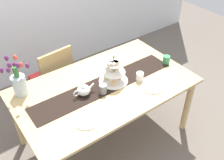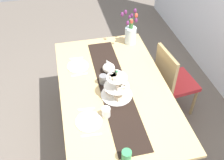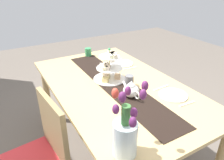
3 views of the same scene
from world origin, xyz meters
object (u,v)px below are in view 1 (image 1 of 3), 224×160
Objects in this scene: tiered_cake_stand at (113,72)px; teapot at (84,90)px; dining_table at (104,92)px; tulip_vase at (19,82)px; dinner_plate_left at (86,120)px; mug_white_text at (140,77)px; fork_left at (72,128)px; chair_left at (54,77)px; knife_right at (163,82)px; mug_orange at (166,60)px; fork_right at (142,92)px; dinner_plate_right at (152,87)px; knife_left at (100,113)px; mug_grey at (103,89)px.

tiered_cake_stand is 1.28× the size of teapot.
dining_table is 0.23m from tiered_cake_stand.
tulip_vase is 1.85× the size of dinner_plate_left.
mug_white_text reaches higher than dinner_plate_left.
fork_left is (-0.31, -0.31, -0.06)m from teapot.
mug_white_text is (0.57, -0.90, 0.30)m from chair_left.
tulip_vase is at bearing 115.32° from dinner_plate_left.
tulip_vase is at bearing 151.37° from knife_right.
knife_right is (0.52, -0.31, 0.09)m from dining_table.
dinner_plate_left is 1.35× the size of knife_right.
tiered_cake_stand is 0.68m from mug_orange.
dining_table is 0.63m from fork_left.
tiered_cake_stand is 0.35m from fork_right.
fork_left is (-0.66, -0.31, -0.11)m from tiered_cake_stand.
tiered_cake_stand reaches higher than fork_right.
fork_left is at bearing -75.49° from tulip_vase.
knife_right is (0.92, 0.00, -0.00)m from dinner_plate_left.
fork_right is (-0.14, 0.00, -0.00)m from dinner_plate_right.
teapot is 1.40× the size of knife_left.
mug_orange reaches higher than knife_right.
tiered_cake_stand is at bearing -65.52° from chair_left.
mug_grey is at bearing -35.61° from tulip_vase.
mug_orange is (0.79, -0.08, 0.14)m from dining_table.
dinner_plate_right is 0.15m from fork_right.
tulip_vase reaches higher than tiered_cake_stand.
mug_grey is 1.00× the size of mug_orange.
dinner_plate_left reaches higher than fork_left.
chair_left reaches higher than mug_orange.
tulip_vase is at bearing 104.51° from fork_left.
tulip_vase reaches higher than knife_right.
dining_table is 0.80m from chair_left.
teapot reaches higher than fork_left.
tulip_vase is at bearing 124.51° from knife_left.
teapot is at bearing -179.60° from tiered_cake_stand.
dinner_plate_right is (0.63, 0.00, 0.00)m from knife_left.
fork_left is (-0.15, 0.00, -0.00)m from dinner_plate_left.
dinner_plate_right is (0.60, -1.06, 0.26)m from chair_left.
tiered_cake_stand is at bearing -23.72° from tulip_vase.
mug_orange is (0.27, 0.22, 0.04)m from knife_right.
chair_left is 3.96× the size of dinner_plate_right.
chair_left is at bearing 73.40° from fork_left.
mug_grey is (0.15, -0.85, 0.30)m from chair_left.
tulip_vase is 1.85× the size of dinner_plate_right.
dining_table is 1.97× the size of chair_left.
tiered_cake_stand reaches higher than teapot.
dinner_plate_left is 1.35× the size of knife_left.
mug_white_text reaches higher than knife_left.
fork_right is (0.47, -0.31, -0.06)m from teapot.
teapot reaches higher than fork_right.
fork_left is (-0.54, -0.31, 0.09)m from dining_table.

